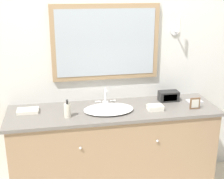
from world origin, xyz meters
The scene contains 9 objects.
wall_back centered at (0.00, 0.63, 1.28)m, with size 8.00×0.18×2.55m.
vanity_counter centered at (0.00, 0.31, 0.45)m, with size 2.00×0.59×0.90m.
sink_basin centered at (-0.05, 0.29, 0.92)m, with size 0.47×0.37×0.17m.
soap_bottle centered at (-0.44, 0.21, 0.97)m, with size 0.06×0.06×0.17m.
appliance_box centered at (0.59, 0.43, 0.96)m, with size 0.20×0.11×0.10m.
picture_frame centered at (0.76, 0.18, 0.96)m, with size 0.10×0.01×0.11m.
hand_towel_near_sink centered at (-0.80, 0.38, 0.92)m, with size 0.19×0.13×0.03m.
hand_towel_far_corner centered at (0.38, 0.22, 0.93)m, with size 0.14×0.10×0.05m.
metal_tray centered at (0.85, 0.36, 0.91)m, with size 0.15×0.11×0.01m.
Camera 1 is at (-0.53, -2.39, 2.02)m, focal length 50.00 mm.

